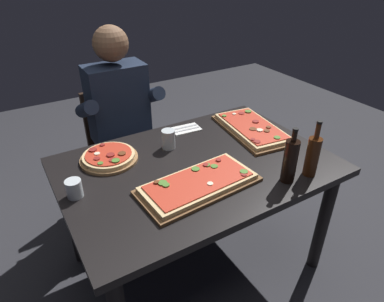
% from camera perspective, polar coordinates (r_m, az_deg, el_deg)
% --- Properties ---
extents(ground_plane, '(6.40, 6.40, 0.00)m').
position_cam_1_polar(ground_plane, '(2.27, 0.68, -17.97)').
color(ground_plane, '#2D2D33').
extents(dining_table, '(1.40, 0.96, 0.74)m').
position_cam_1_polar(dining_table, '(1.84, 0.81, -4.58)').
color(dining_table, black).
rests_on(dining_table, ground_plane).
extents(pizza_rectangular_front, '(0.59, 0.31, 0.05)m').
position_cam_1_polar(pizza_rectangular_front, '(1.60, 1.14, -5.53)').
color(pizza_rectangular_front, brown).
rests_on(pizza_rectangular_front, dining_table).
extents(pizza_rectangular_left, '(0.35, 0.57, 0.05)m').
position_cam_1_polar(pizza_rectangular_left, '(2.13, 10.09, 3.82)').
color(pizza_rectangular_left, brown).
rests_on(pizza_rectangular_left, dining_table).
extents(pizza_round_far, '(0.31, 0.31, 0.05)m').
position_cam_1_polar(pizza_round_far, '(1.85, -13.85, -0.99)').
color(pizza_round_far, olive).
rests_on(pizza_round_far, dining_table).
extents(wine_bottle_dark, '(0.07, 0.07, 0.28)m').
position_cam_1_polar(wine_bottle_dark, '(1.66, 16.23, -1.55)').
color(wine_bottle_dark, black).
rests_on(wine_bottle_dark, dining_table).
extents(oil_bottle_amber, '(0.07, 0.07, 0.29)m').
position_cam_1_polar(oil_bottle_amber, '(1.74, 19.68, -0.68)').
color(oil_bottle_amber, '#47230F').
rests_on(oil_bottle_amber, dining_table).
extents(tumbler_near_camera, '(0.07, 0.07, 0.09)m').
position_cam_1_polar(tumbler_near_camera, '(1.62, -19.24, -6.17)').
color(tumbler_near_camera, silver).
rests_on(tumbler_near_camera, dining_table).
extents(tumbler_far_side, '(0.08, 0.08, 0.11)m').
position_cam_1_polar(tumbler_far_side, '(1.90, -3.99, 2.00)').
color(tumbler_far_side, silver).
rests_on(tumbler_far_side, dining_table).
extents(napkin_cutlery_set, '(0.19, 0.12, 0.01)m').
position_cam_1_polar(napkin_cutlery_set, '(2.12, -1.06, 3.72)').
color(napkin_cutlery_set, white).
rests_on(napkin_cutlery_set, dining_table).
extents(diner_chair, '(0.44, 0.44, 0.87)m').
position_cam_1_polar(diner_chair, '(2.54, -12.15, 1.26)').
color(diner_chair, black).
rests_on(diner_chair, ground_plane).
extents(seated_diner, '(0.53, 0.41, 1.33)m').
position_cam_1_polar(seated_diner, '(2.32, -11.79, 5.52)').
color(seated_diner, '#23232D').
rests_on(seated_diner, ground_plane).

